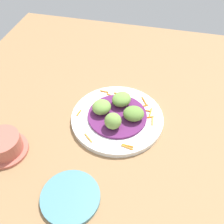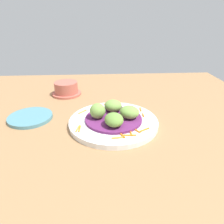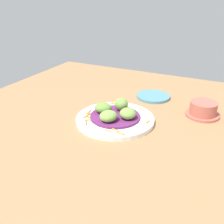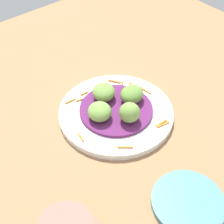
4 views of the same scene
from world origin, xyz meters
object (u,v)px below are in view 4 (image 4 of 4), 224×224
object	(u,v)px
guac_scoop_center	(104,92)
guac_scoop_right	(100,112)
main_plate	(116,113)
guac_scoop_left	(132,94)
guac_scoop_back	(130,113)
side_plate_small	(188,202)

from	to	relation	value
guac_scoop_center	guac_scoop_right	distance (cm)	6.25
main_plate	guac_scoop_left	distance (cm)	5.40
guac_scoop_back	side_plate_small	world-z (taller)	guac_scoop_back
main_plate	guac_scoop_right	world-z (taller)	guac_scoop_right
guac_scoop_right	main_plate	bearing A→B (deg)	-92.36
guac_scoop_back	side_plate_small	bearing A→B (deg)	167.17
guac_scoop_center	main_plate	bearing A→B (deg)	177.64
guac_scoop_back	side_plate_small	xyz separation A→B (cm)	(-20.30, 4.62, -3.77)
main_plate	side_plate_small	size ratio (longest dim) A/B	1.94
guac_scoop_back	side_plate_small	distance (cm)	21.16
guac_scoop_back	guac_scoop_left	bearing A→B (deg)	-47.36
guac_scoop_center	side_plate_small	size ratio (longest dim) A/B	0.43
main_plate	guac_scoop_center	world-z (taller)	guac_scoop_center
guac_scoop_left	guac_scoop_back	size ratio (longest dim) A/B	1.27
guac_scoop_right	guac_scoop_left	bearing A→B (deg)	-92.36
guac_scoop_left	guac_scoop_back	distance (cm)	6.26
main_plate	guac_scoop_back	world-z (taller)	guac_scoop_back
main_plate	side_plate_small	distance (cm)	25.18
main_plate	guac_scoop_left	size ratio (longest dim) A/B	4.53
guac_scoop_center	guac_scoop_back	xyz separation A→B (cm)	(-8.83, 0.36, 0.45)
guac_scoop_center	guac_scoop_left	bearing A→B (deg)	-137.36
guac_scoop_center	side_plate_small	world-z (taller)	guac_scoop_center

